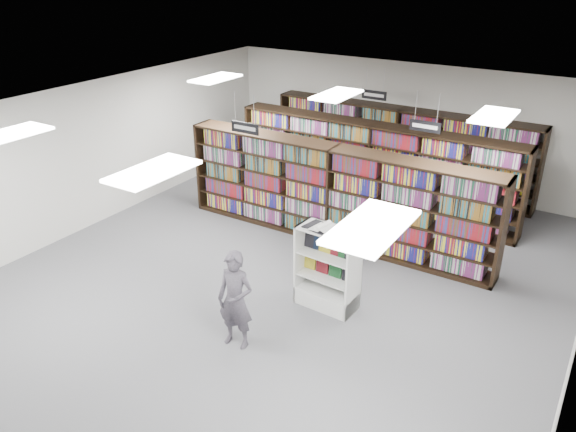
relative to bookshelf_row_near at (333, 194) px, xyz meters
The scene contains 19 objects.
floor 2.26m from the bookshelf_row_near, 90.00° to the right, with size 12.00×12.00×0.00m, color #57575C.
ceiling 2.94m from the bookshelf_row_near, 90.00° to the right, with size 10.00×12.00×0.10m, color silver.
wall_back 4.04m from the bookshelf_row_near, 90.00° to the left, with size 10.00×0.10×3.20m, color silver.
wall_left 5.41m from the bookshelf_row_near, 158.20° to the right, with size 0.10×12.00×3.20m, color silver.
bookshelf_row_near is the anchor object (origin of this frame).
bookshelf_row_mid 2.00m from the bookshelf_row_near, 90.00° to the left, with size 7.00×0.60×2.10m.
bookshelf_row_far 3.70m from the bookshelf_row_near, 90.00° to the left, with size 7.00×0.60×2.10m.
aisle_sign_left 2.33m from the bookshelf_row_near, 146.29° to the right, with size 0.65×0.02×0.80m.
aisle_sign_right 2.33m from the bookshelf_row_near, 33.67° to the left, with size 0.65×0.02×0.80m.
aisle_sign_center 3.38m from the bookshelf_row_near, 99.46° to the left, with size 0.65×0.02×0.80m.
troffer_front_left 6.20m from the bookshelf_row_near, 120.96° to the right, with size 0.60×1.20×0.04m, color white.
troffer_front_center 5.43m from the bookshelf_row_near, 90.00° to the right, with size 0.60×1.20×0.04m, color white.
troffer_front_right 6.20m from the bookshelf_row_near, 59.04° to the right, with size 0.60×1.20×0.04m, color white.
troffer_back_left 3.67m from the bookshelf_row_near, behind, with size 0.60×1.20×0.04m, color white.
troffer_back_center 2.11m from the bookshelf_row_near, ahead, with size 0.60×1.20×0.04m, color white.
troffer_back_right 3.67m from the bookshelf_row_near, ahead, with size 0.60×1.20×0.04m, color white.
endcap_display 2.59m from the bookshelf_row_near, 63.63° to the right, with size 1.09×0.58×1.49m.
open_book 2.61m from the bookshelf_row_near, 65.94° to the right, with size 0.74×0.52×0.13m.
shopper 4.04m from the bookshelf_row_near, 83.83° to the right, with size 0.60×0.39×1.64m, color #4F4A54.
Camera 1 is at (4.96, -7.73, 5.64)m, focal length 35.00 mm.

